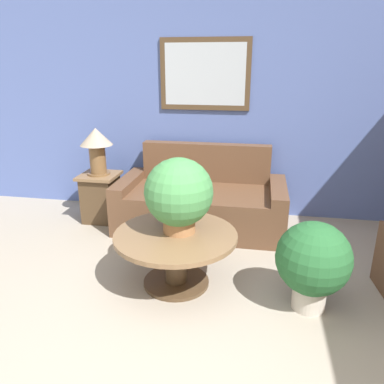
# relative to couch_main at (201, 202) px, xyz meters

# --- Properties ---
(wall_back) EXTENTS (7.14, 0.09, 2.60)m
(wall_back) POSITION_rel_couch_main_xyz_m (0.26, 0.55, 1.02)
(wall_back) COLOR #5166A8
(wall_back) RESTS_ON ground_plane
(couch_main) EXTENTS (1.93, 0.95, 0.93)m
(couch_main) POSITION_rel_couch_main_xyz_m (0.00, 0.00, 0.00)
(couch_main) COLOR brown
(couch_main) RESTS_ON ground_plane
(coffee_table) EXTENTS (1.06, 1.06, 0.49)m
(coffee_table) POSITION_rel_couch_main_xyz_m (-0.02, -1.28, 0.06)
(coffee_table) COLOR #4C3823
(coffee_table) RESTS_ON ground_plane
(side_table) EXTENTS (0.45, 0.45, 0.59)m
(side_table) POSITION_rel_couch_main_xyz_m (-1.25, -0.05, 0.01)
(side_table) COLOR #4C3823
(side_table) RESTS_ON ground_plane
(table_lamp) EXTENTS (0.38, 0.38, 0.56)m
(table_lamp) POSITION_rel_couch_main_xyz_m (-1.25, -0.05, 0.66)
(table_lamp) COLOR brown
(table_lamp) RESTS_ON side_table
(potted_plant_on_table) EXTENTS (0.58, 0.58, 0.64)m
(potted_plant_on_table) POSITION_rel_couch_main_xyz_m (-0.00, -1.24, 0.53)
(potted_plant_on_table) COLOR #9E6B42
(potted_plant_on_table) RESTS_ON coffee_table
(potted_plant_floor) EXTENTS (0.58, 0.58, 0.73)m
(potted_plant_floor) POSITION_rel_couch_main_xyz_m (1.09, -1.43, 0.12)
(potted_plant_floor) COLOR beige
(potted_plant_floor) RESTS_ON ground_plane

